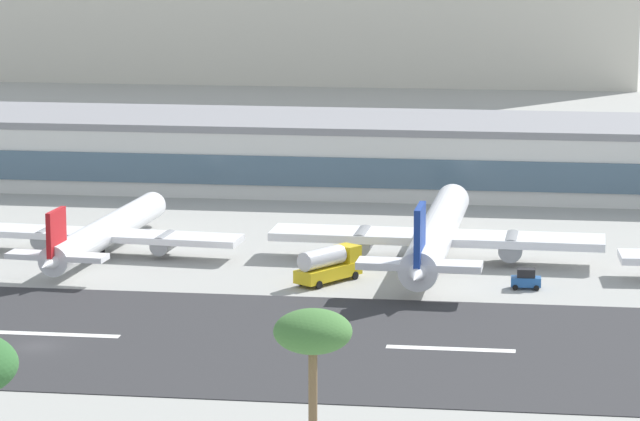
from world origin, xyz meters
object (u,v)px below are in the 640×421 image
airliner_navy_tail_gate_2 (436,236)px  service_fuel_truck_0 (328,264)px  palm_tree_0 (313,336)px  terminal_building (315,152)px  service_baggage_tug_1 (526,279)px  airliner_red_tail_gate_1 (103,234)px

airliner_navy_tail_gate_2 → service_fuel_truck_0: (-10.90, -11.18, -1.14)m
airliner_navy_tail_gate_2 → palm_tree_0: palm_tree_0 is taller
terminal_building → palm_tree_0: 126.93m
service_fuel_truck_0 → palm_tree_0: (7.64, -65.87, 9.98)m
palm_tree_0 → service_fuel_truck_0: bearing=96.6°
terminal_building → service_baggage_tug_1: size_ratio=46.29×
terminal_building → service_fuel_truck_0: bearing=-80.5°
service_fuel_truck_0 → palm_tree_0: 67.06m
airliner_navy_tail_gate_2 → palm_tree_0: 77.63m
service_fuel_truck_0 → airliner_red_tail_gate_1: bearing=104.6°
terminal_building → service_baggage_tug_1: (31.31, -59.70, -4.05)m
terminal_building → service_fuel_truck_0: size_ratio=17.61×
airliner_red_tail_gate_1 → service_fuel_truck_0: size_ratio=4.58×
service_fuel_truck_0 → palm_tree_0: size_ratio=0.62×
service_baggage_tug_1 → service_fuel_truck_0: bearing=178.6°
service_fuel_truck_0 → palm_tree_0: palm_tree_0 is taller
airliner_red_tail_gate_1 → terminal_building: bearing=-15.1°
terminal_building → palm_tree_0: bearing=-82.0°
airliner_red_tail_gate_1 → service_baggage_tug_1: 50.38m
terminal_building → airliner_navy_tail_gate_2: terminal_building is taller
airliner_red_tail_gate_1 → airliner_navy_tail_gate_2: bearing=-83.3°
terminal_building → service_baggage_tug_1: 67.53m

